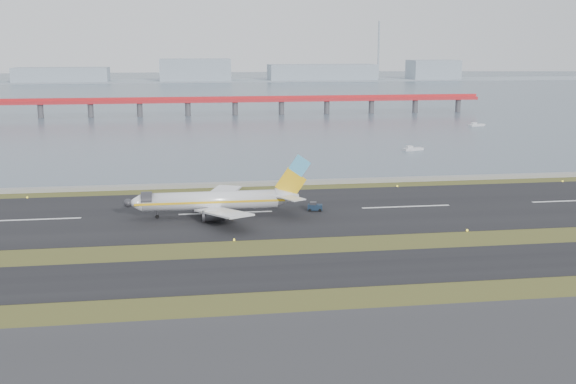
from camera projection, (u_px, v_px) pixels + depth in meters
The scene contains 11 objects.
ground at pixel (238, 252), 125.02m from camera, with size 1000.00×1000.00×0.00m, color #3D4819.
taxiway_strip at pixel (244, 273), 113.39m from camera, with size 1000.00×18.00×0.10m, color black.
runway_strip at pixel (226, 213), 154.07m from camera, with size 1000.00×45.00×0.10m, color black.
seawall at pixel (218, 185), 183.03m from camera, with size 1000.00×2.50×1.00m, color gray.
bay_water at pixel (188, 91), 570.48m from camera, with size 1400.00×800.00×1.30m, color #495869.
red_pier at pixel (235, 101), 368.66m from camera, with size 260.00×5.00×10.20m.
far_shoreline at pixel (199, 75), 726.25m from camera, with size 1400.00×80.00×60.50m.
airliner at pixel (217, 200), 150.49m from camera, with size 38.52×32.89×12.80m.
pushback_tug at pixel (315, 207), 155.96m from camera, with size 3.48×2.44×2.03m.
workboat_near at pixel (412, 149), 245.94m from camera, with size 7.57×4.26×1.75m.
workboat_far at pixel (476, 125), 319.83m from camera, with size 7.95×4.65×1.84m.
Camera 1 is at (-9.73, -120.34, 35.24)m, focal length 45.00 mm.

